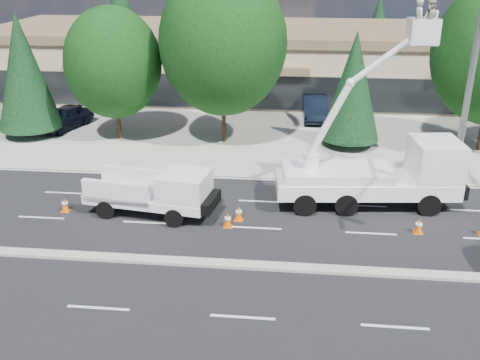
# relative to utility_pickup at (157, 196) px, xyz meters

# --- Properties ---
(ground) EXTENTS (140.00, 140.00, 0.00)m
(ground) POSITION_rel_utility_pickup_xyz_m (4.72, -4.14, -0.91)
(ground) COLOR black
(ground) RESTS_ON ground
(concrete_apron) EXTENTS (140.00, 22.00, 0.01)m
(concrete_apron) POSITION_rel_utility_pickup_xyz_m (4.72, 15.86, -0.90)
(concrete_apron) COLOR #9B998D
(concrete_apron) RESTS_ON ground
(road_median) EXTENTS (120.00, 0.55, 0.12)m
(road_median) POSITION_rel_utility_pickup_xyz_m (4.72, -4.14, -0.85)
(road_median) COLOR #9B998D
(road_median) RESTS_ON ground
(strip_mall) EXTENTS (50.40, 15.40, 5.50)m
(strip_mall) POSITION_rel_utility_pickup_xyz_m (4.72, 25.84, 1.92)
(strip_mall) COLOR tan
(strip_mall) RESTS_ON ground
(tree_front_b) EXTENTS (4.09, 4.09, 8.06)m
(tree_front_b) POSITION_rel_utility_pickup_xyz_m (-11.28, 10.86, 3.42)
(tree_front_b) COLOR #332114
(tree_front_b) RESTS_ON ground
(tree_front_c) EXTENTS (6.11, 6.11, 8.47)m
(tree_front_c) POSITION_rel_utility_pickup_xyz_m (-5.28, 10.86, 4.05)
(tree_front_c) COLOR #332114
(tree_front_c) RESTS_ON ground
(tree_front_d) EXTENTS (7.80, 7.80, 10.82)m
(tree_front_d) POSITION_rel_utility_pickup_xyz_m (1.72, 10.86, 5.43)
(tree_front_d) COLOR #332114
(tree_front_d) RESTS_ON ground
(tree_front_e) EXTENTS (3.64, 3.64, 7.17)m
(tree_front_e) POSITION_rel_utility_pickup_xyz_m (9.72, 10.86, 2.94)
(tree_front_e) COLOR #332114
(tree_front_e) RESTS_ON ground
(tree_back_a) EXTENTS (5.09, 5.09, 10.03)m
(tree_back_a) POSITION_rel_utility_pickup_xyz_m (-13.28, 37.86, 4.48)
(tree_back_a) COLOR #332114
(tree_back_a) RESTS_ON ground
(tree_back_b) EXTENTS (5.44, 5.44, 10.72)m
(tree_back_b) POSITION_rel_utility_pickup_xyz_m (0.72, 37.86, 4.84)
(tree_back_b) COLOR #332114
(tree_back_b) RESTS_ON ground
(tree_back_c) EXTENTS (3.79, 3.79, 7.47)m
(tree_back_c) POSITION_rel_utility_pickup_xyz_m (14.72, 37.86, 3.10)
(tree_back_c) COLOR #332114
(tree_back_c) RESTS_ON ground
(utility_pickup) EXTENTS (5.99, 2.94, 2.20)m
(utility_pickup) POSITION_rel_utility_pickup_xyz_m (0.00, 0.00, 0.00)
(utility_pickup) COLOR white
(utility_pickup) RESTS_ON ground
(bucket_truck) EXTENTS (8.75, 3.46, 9.67)m
(bucket_truck) POSITION_rel_utility_pickup_xyz_m (10.37, 2.13, 1.09)
(bucket_truck) COLOR white
(bucket_truck) RESTS_ON ground
(traffic_cone_a) EXTENTS (0.40, 0.40, 0.70)m
(traffic_cone_a) POSITION_rel_utility_pickup_xyz_m (-4.43, -0.16, -0.57)
(traffic_cone_a) COLOR #E55907
(traffic_cone_a) RESTS_ON ground
(traffic_cone_b) EXTENTS (0.40, 0.40, 0.70)m
(traffic_cone_b) POSITION_rel_utility_pickup_xyz_m (3.42, -0.94, -0.57)
(traffic_cone_b) COLOR #E55907
(traffic_cone_b) RESTS_ON ground
(traffic_cone_c) EXTENTS (0.40, 0.40, 0.70)m
(traffic_cone_c) POSITION_rel_utility_pickup_xyz_m (3.83, -0.22, -0.57)
(traffic_cone_c) COLOR #E55907
(traffic_cone_c) RESTS_ON ground
(traffic_cone_d) EXTENTS (0.40, 0.40, 0.70)m
(traffic_cone_d) POSITION_rel_utility_pickup_xyz_m (11.77, -0.65, -0.57)
(traffic_cone_d) COLOR #E55907
(traffic_cone_d) RESTS_ON ground
(parked_car_west) EXTENTS (3.17, 4.98, 1.58)m
(parked_car_west) POSITION_rel_utility_pickup_xyz_m (-9.72, 12.61, -0.12)
(parked_car_west) COLOR black
(parked_car_west) RESTS_ON ground
(parked_car_east) EXTENTS (1.94, 5.11, 1.66)m
(parked_car_east) POSITION_rel_utility_pickup_xyz_m (7.71, 16.84, -0.07)
(parked_car_east) COLOR black
(parked_car_east) RESTS_ON ground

